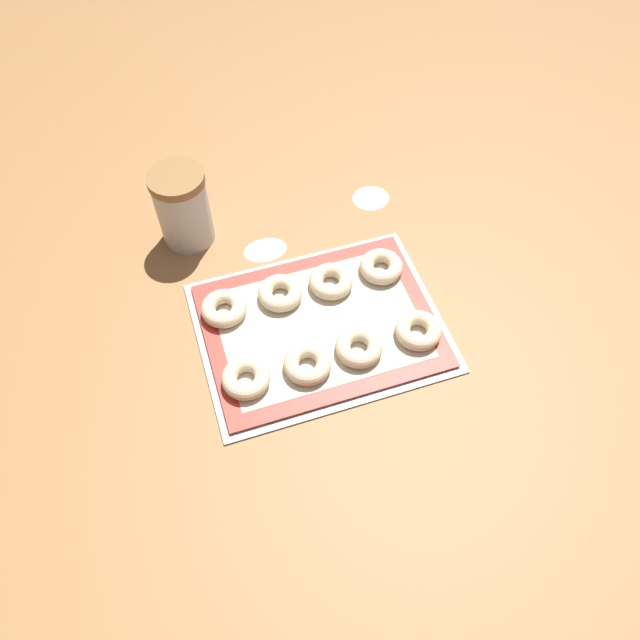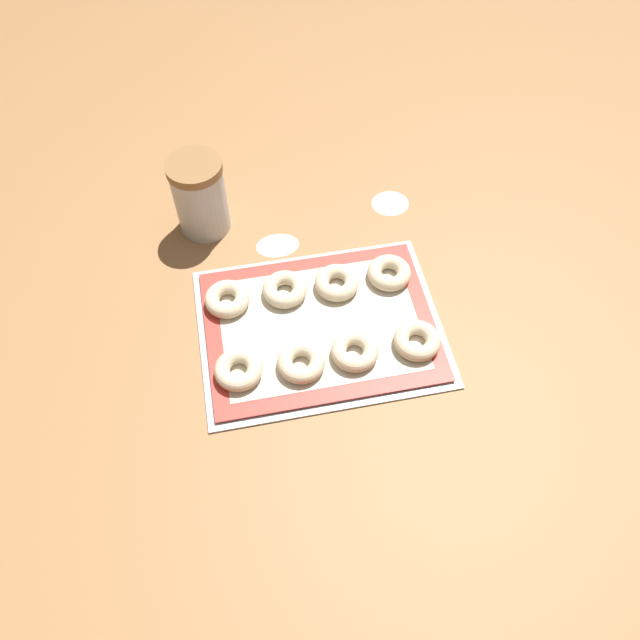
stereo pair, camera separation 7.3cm
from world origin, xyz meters
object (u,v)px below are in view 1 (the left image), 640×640
at_px(bagel_front_mid_right, 359,347).
at_px(bagel_back_mid_right, 331,281).
at_px(bagel_back_far_right, 381,267).
at_px(bagel_front_mid_left, 307,364).
at_px(bagel_front_far_right, 418,330).
at_px(bagel_back_mid_left, 280,293).
at_px(flour_canister, 183,207).
at_px(bagel_front_far_left, 246,378).
at_px(baking_tray, 320,327).
at_px(bagel_back_far_left, 224,308).

bearing_deg(bagel_front_mid_right, bagel_back_mid_right, 89.96).
bearing_deg(bagel_back_far_right, bagel_front_mid_right, -123.15).
relative_size(bagel_front_mid_left, bagel_front_far_right, 1.00).
relative_size(bagel_front_mid_right, bagel_front_far_right, 1.00).
relative_size(bagel_back_mid_right, bagel_back_far_right, 1.00).
bearing_deg(bagel_back_mid_right, bagel_front_mid_left, -121.25).
xyz_separation_m(bagel_back_mid_left, flour_canister, (-0.12, 0.20, 0.05)).
distance_m(bagel_front_mid_left, flour_canister, 0.37).
height_order(bagel_front_mid_right, bagel_back_mid_right, same).
bearing_deg(bagel_front_far_right, bagel_front_far_left, 179.77).
xyz_separation_m(bagel_front_far_left, flour_canister, (-0.02, 0.34, 0.05)).
bearing_deg(bagel_back_far_right, bagel_front_far_right, -86.47).
height_order(bagel_front_mid_left, bagel_front_mid_right, same).
height_order(bagel_back_far_right, flour_canister, flour_canister).
relative_size(baking_tray, bagel_front_mid_right, 5.26).
relative_size(bagel_front_far_left, bagel_back_mid_left, 1.00).
bearing_deg(bagel_back_mid_right, baking_tray, -121.21).
bearing_deg(bagel_front_far_left, bagel_back_mid_left, 55.96).
distance_m(bagel_front_far_right, bagel_back_mid_right, 0.18).
relative_size(bagel_front_far_left, bagel_front_mid_left, 1.00).
bearing_deg(bagel_front_mid_right, bagel_back_far_left, 143.08).
relative_size(bagel_front_mid_left, bagel_back_far_right, 1.00).
bearing_deg(bagel_back_mid_right, bagel_back_mid_left, 178.11).
bearing_deg(bagel_back_mid_left, bagel_front_far_left, -124.04).
height_order(bagel_front_far_right, bagel_back_mid_left, same).
bearing_deg(flour_canister, bagel_front_mid_right, -58.36).
distance_m(bagel_front_mid_left, bagel_back_far_right, 0.24).
relative_size(baking_tray, bagel_back_mid_left, 5.26).
height_order(bagel_back_mid_left, bagel_back_mid_right, same).
bearing_deg(bagel_front_far_right, bagel_back_mid_right, 126.31).
height_order(bagel_back_mid_left, flour_canister, flour_canister).
bearing_deg(flour_canister, bagel_front_far_right, -47.39).
bearing_deg(bagel_front_far_right, bagel_back_far_right, 93.53).
bearing_deg(bagel_front_mid_left, bagel_front_mid_right, 2.62).
relative_size(bagel_front_mid_right, flour_canister, 0.51).
bearing_deg(bagel_front_far_right, flour_canister, 132.61).
height_order(baking_tray, bagel_front_far_right, bagel_front_far_right).
distance_m(bagel_front_mid_right, bagel_back_mid_left, 0.17).
xyz_separation_m(baking_tray, bagel_front_mid_left, (-0.05, -0.07, 0.02)).
relative_size(bagel_front_mid_left, bagel_front_mid_right, 1.00).
xyz_separation_m(baking_tray, flour_canister, (-0.17, 0.27, 0.07)).
bearing_deg(bagel_front_mid_right, bagel_back_mid_left, 122.10).
bearing_deg(bagel_front_mid_right, bagel_front_far_right, 0.11).
distance_m(bagel_back_mid_right, flour_canister, 0.30).
relative_size(baking_tray, bagel_back_far_left, 5.26).
xyz_separation_m(bagel_back_mid_left, bagel_back_far_right, (0.19, 0.00, 0.00)).
bearing_deg(bagel_back_far_left, bagel_front_mid_right, -36.92).
bearing_deg(bagel_back_far_right, bagel_front_mid_left, -140.79).
distance_m(bagel_back_far_right, flour_canister, 0.37).
bearing_deg(baking_tray, bagel_back_far_left, 153.68).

